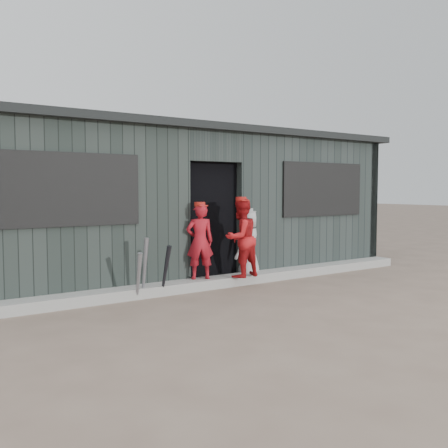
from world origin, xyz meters
TOP-DOWN VIEW (x-y plane):
  - ground at (0.00, 0.00)m, footprint 80.00×80.00m
  - curb at (0.00, 1.82)m, footprint 8.00×0.36m
  - bat_left at (-1.60, 1.56)m, footprint 0.13×0.32m
  - bat_mid at (-1.44, 1.70)m, footprint 0.10×0.19m
  - bat_right at (-1.17, 1.59)m, footprint 0.09×0.29m
  - player_red_left at (-0.42, 1.86)m, footprint 0.50×0.41m
  - player_red_right at (0.21, 1.64)m, footprint 0.68×0.57m
  - player_grey_back at (0.67, 2.04)m, footprint 0.69×0.58m
  - dugout at (0.00, 3.50)m, footprint 8.30×3.30m

SIDE VIEW (x-z plane):
  - ground at x=0.00m, z-range 0.00..0.00m
  - curb at x=0.00m, z-range 0.00..0.15m
  - bat_left at x=-1.60m, z-range 0.00..0.70m
  - bat_right at x=-1.17m, z-range 0.00..0.76m
  - bat_mid at x=-1.44m, z-range 0.00..0.87m
  - player_grey_back at x=0.67m, z-range 0.00..1.20m
  - player_red_left at x=-0.42m, z-range 0.15..1.33m
  - player_red_right at x=0.21m, z-range 0.15..1.41m
  - dugout at x=0.00m, z-range -0.02..2.60m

